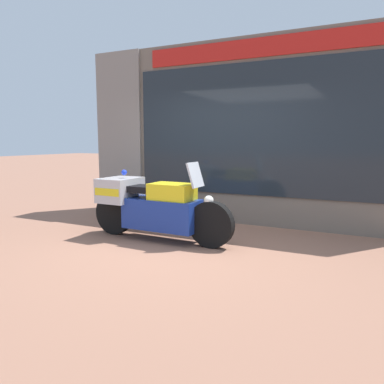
% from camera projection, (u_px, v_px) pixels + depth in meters
% --- Properties ---
extents(ground_plane, '(60.00, 60.00, 0.00)m').
position_uv_depth(ground_plane, '(184.00, 247.00, 5.36)').
color(ground_plane, '#8E604C').
extents(shop_building, '(5.98, 0.55, 3.30)m').
position_uv_depth(shop_building, '(211.00, 133.00, 7.11)').
color(shop_building, '#6B6056').
rests_on(shop_building, ground).
extents(window_display, '(4.45, 0.30, 1.94)m').
position_uv_depth(window_display, '(257.00, 198.00, 6.89)').
color(window_display, slate).
rests_on(window_display, ground).
extents(paramedic_motorcycle, '(2.40, 0.68, 1.21)m').
position_uv_depth(paramedic_motorcycle, '(151.00, 205.00, 5.74)').
color(paramedic_motorcycle, black).
rests_on(paramedic_motorcycle, ground).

